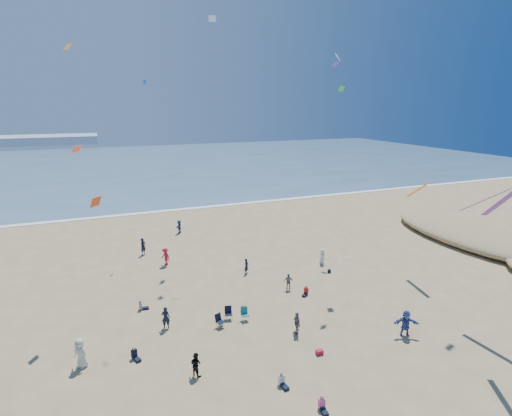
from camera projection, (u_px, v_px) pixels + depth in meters
name	position (u px, v px, depth m)	size (l,w,h in m)	color
ocean	(124.00, 166.00, 104.25)	(220.00, 100.00, 0.06)	#476B84
surf_line	(150.00, 212.00, 59.43)	(220.00, 1.20, 0.08)	white
standing_flyers	(240.00, 295.00, 32.08)	(23.10, 41.74, 1.90)	slate
seated_group	(233.00, 338.00, 26.92)	(15.39, 15.27, 0.84)	silver
chair_cluster	(231.00, 316.00, 29.49)	(2.71, 1.55, 1.00)	black
white_tote	(221.00, 323.00, 29.15)	(0.35, 0.20, 0.40)	white
black_backpack	(243.00, 309.00, 31.17)	(0.30, 0.22, 0.38)	black
cooler	(319.00, 352.00, 25.82)	(0.45, 0.30, 0.30)	#B91A33
navy_bag	(329.00, 271.00, 38.28)	(0.28, 0.18, 0.34)	black
kites_aloft	(340.00, 115.00, 31.03)	(43.69, 37.27, 28.34)	#51208A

